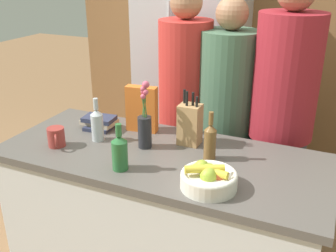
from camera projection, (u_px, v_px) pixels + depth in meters
kitchen_island at (161, 226)px, 2.21m from camera, size 1.71×0.73×0.91m
back_wall_wood at (241, 33)px, 3.18m from camera, size 2.91×0.12×2.60m
refrigerator at (192, 80)px, 3.12m from camera, size 0.76×0.63×1.92m
fruit_bowl at (209, 178)px, 1.71m from camera, size 0.25×0.25×0.11m
knife_block at (190, 124)px, 2.11m from camera, size 0.12×0.10×0.30m
flower_vase at (145, 127)px, 2.06m from camera, size 0.07×0.07×0.36m
cereal_box at (142, 109)px, 2.26m from camera, size 0.19×0.08×0.27m
coffee_mug at (56, 137)px, 2.10m from camera, size 0.10×0.12×0.10m
book_stack at (99, 122)px, 2.34m from camera, size 0.21×0.16×0.08m
bottle_oil at (97, 124)px, 2.15m from camera, size 0.07×0.07×0.24m
bottle_vinegar at (210, 141)px, 1.94m from camera, size 0.06×0.06×0.25m
bottle_wine at (120, 152)px, 1.85m from camera, size 0.08×0.08×0.23m
person_at_sink at (185, 104)px, 2.60m from camera, size 0.34×0.34×1.71m
person_in_blue at (226, 116)px, 2.50m from camera, size 0.36×0.36×1.65m
person_in_red_tee at (282, 113)px, 2.31m from camera, size 0.37×0.37×1.79m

